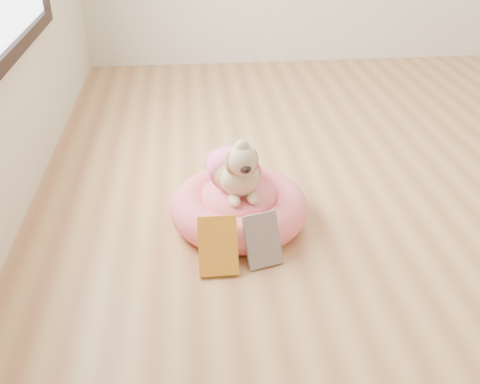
{
  "coord_description": "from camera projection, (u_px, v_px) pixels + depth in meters",
  "views": [
    {
      "loc": [
        -1.24,
        -1.97,
        1.31
      ],
      "look_at": [
        -1.05,
        -0.08,
        0.18
      ],
      "focal_mm": 40.0,
      "sensor_mm": 36.0,
      "label": 1
    }
  ],
  "objects": [
    {
      "name": "dog",
      "position": [
        235.0,
        159.0,
        2.22
      ],
      "size": [
        0.32,
        0.42,
        0.28
      ],
      "primitive_type": null,
      "rotation": [
        0.0,
        0.0,
        0.16
      ],
      "color": "olive",
      "rests_on": "pet_bed"
    },
    {
      "name": "book_white",
      "position": [
        262.0,
        240.0,
        2.06
      ],
      "size": [
        0.16,
        0.14,
        0.2
      ],
      "primitive_type": "cube",
      "rotation": [
        -0.43,
        0.0,
        0.27
      ],
      "color": "silver",
      "rests_on": "floor"
    },
    {
      "name": "book_yellow",
      "position": [
        218.0,
        246.0,
        2.02
      ],
      "size": [
        0.15,
        0.14,
        0.21
      ],
      "primitive_type": "cube",
      "rotation": [
        -0.52,
        0.0,
        -0.0
      ],
      "color": "gold",
      "rests_on": "floor"
    },
    {
      "name": "pet_bed",
      "position": [
        239.0,
        207.0,
        2.31
      ],
      "size": [
        0.59,
        0.59,
        0.15
      ],
      "color": "#FE637E",
      "rests_on": "floor"
    },
    {
      "name": "floor",
      "position": [
        465.0,
        205.0,
        2.46
      ],
      "size": [
        4.5,
        4.5,
        0.0
      ],
      "primitive_type": "plane",
      "color": "#AE7548",
      "rests_on": "ground"
    }
  ]
}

